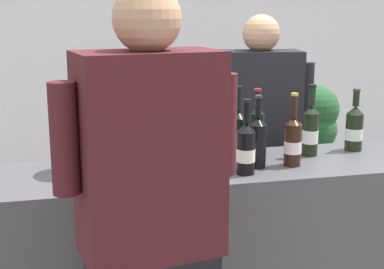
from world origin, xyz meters
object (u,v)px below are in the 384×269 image
object	(u,v)px
wine_bottle_2	(257,141)
person_server	(258,164)
wine_glass	(209,137)
wine_bottle_0	(354,128)
potted_shrub	(299,151)
wine_bottle_5	(257,130)
wine_bottle_1	(238,135)
wine_bottle_4	(246,148)
ice_bucket	(85,143)
wine_bottle_6	(310,130)
wine_bottle_3	(293,141)

from	to	relation	value
wine_bottle_2	person_server	world-z (taller)	person_server
person_server	wine_glass	bearing A→B (deg)	-126.30
wine_bottle_0	potted_shrub	bearing A→B (deg)	79.71
wine_bottle_5	person_server	xyz separation A→B (m)	(0.17, 0.43, -0.30)
wine_bottle_5	wine_bottle_1	bearing A→B (deg)	-148.36
wine_bottle_2	potted_shrub	distance (m)	1.45
person_server	potted_shrub	size ratio (longest dim) A/B	1.41
wine_bottle_4	ice_bucket	world-z (taller)	wine_bottle_4
wine_bottle_6	wine_bottle_2	bearing A→B (deg)	-157.69
wine_bottle_4	wine_bottle_6	distance (m)	0.45
wine_bottle_5	wine_bottle_4	bearing A→B (deg)	-118.11
potted_shrub	wine_bottle_3	bearing A→B (deg)	-116.30
wine_bottle_5	person_server	distance (m)	0.56
wine_bottle_3	person_server	xyz separation A→B (m)	(0.09, 0.65, -0.30)
wine_bottle_6	person_server	xyz separation A→B (m)	(-0.07, 0.51, -0.31)
wine_bottle_2	wine_bottle_4	distance (m)	0.12
wine_bottle_2	ice_bucket	world-z (taller)	wine_bottle_2
wine_bottle_5	wine_glass	distance (m)	0.35
wine_bottle_6	wine_bottle_1	bearing A→B (deg)	179.33
wine_bottle_1	wine_bottle_5	distance (m)	0.14
wine_bottle_6	potted_shrub	size ratio (longest dim) A/B	0.29
wine_bottle_1	wine_bottle_2	xyz separation A→B (m)	(0.05, -0.13, 0.00)
wine_bottle_5	wine_bottle_2	bearing A→B (deg)	-109.35
wine_bottle_2	wine_bottle_4	bearing A→B (deg)	-134.51
wine_bottle_3	wine_bottle_4	xyz separation A→B (m)	(-0.24, -0.07, 0.00)
wine_glass	wine_bottle_3	bearing A→B (deg)	-3.07
wine_bottle_2	ice_bucket	xyz separation A→B (m)	(-0.73, 0.11, 0.00)
wine_bottle_1	wine_bottle_4	distance (m)	0.22
wine_bottle_4	wine_bottle_0	bearing A→B (deg)	21.32
potted_shrub	wine_bottle_4	bearing A→B (deg)	-123.40
wine_bottle_2	ice_bucket	size ratio (longest dim) A/B	1.32
wine_bottle_2	wine_bottle_3	distance (m)	0.16
wine_bottle_0	wine_bottle_3	xyz separation A→B (m)	(-0.41, -0.18, 0.00)
wine_bottle_0	wine_bottle_3	size ratio (longest dim) A/B	0.94
wine_bottle_3	wine_bottle_4	bearing A→B (deg)	-163.74
wine_bottle_0	person_server	size ratio (longest dim) A/B	0.19
wine_bottle_0	person_server	xyz separation A→B (m)	(-0.32, 0.47, -0.29)
wine_bottle_5	wine_bottle_6	distance (m)	0.25
wine_bottle_1	ice_bucket	world-z (taller)	wine_bottle_1
wine_bottle_3	wine_bottle_6	world-z (taller)	wine_bottle_6
wine_bottle_0	wine_bottle_5	size ratio (longest dim) A/B	0.96
wine_bottle_5	ice_bucket	world-z (taller)	wine_bottle_5
wine_bottle_3	wine_glass	distance (m)	0.38
wine_bottle_1	wine_bottle_6	distance (m)	0.36
wine_bottle_4	wine_glass	xyz separation A→B (m)	(-0.14, 0.09, 0.03)
wine_bottle_3	ice_bucket	size ratio (longest dim) A/B	1.34
potted_shrub	ice_bucket	bearing A→B (deg)	-144.30
wine_bottle_3	wine_bottle_5	world-z (taller)	wine_bottle_3
wine_glass	wine_bottle_2	bearing A→B (deg)	-1.98
wine_bottle_1	wine_bottle_3	xyz separation A→B (m)	(0.21, -0.15, -0.01)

